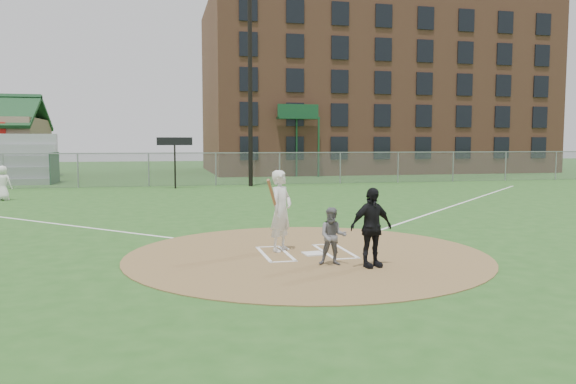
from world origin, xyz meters
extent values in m
plane|color=#24521C|center=(0.00, 0.00, 0.00)|extent=(140.00, 140.00, 0.00)
cylinder|color=olive|center=(0.00, 0.00, 0.01)|extent=(8.40, 8.40, 0.02)
cube|color=white|center=(0.13, -0.08, 0.04)|extent=(0.49, 0.49, 0.03)
cube|color=white|center=(9.00, 9.00, 0.01)|extent=(17.04, 17.04, 0.01)
imported|color=slate|center=(0.23, -1.27, 0.63)|extent=(0.70, 0.61, 1.23)
imported|color=black|center=(0.95, -1.63, 0.85)|extent=(1.04, 0.60, 1.67)
imported|color=white|center=(-10.31, 15.11, 0.79)|extent=(0.86, 0.66, 1.58)
cube|color=white|center=(-1.00, 0.15, 0.03)|extent=(0.08, 1.80, 0.01)
cube|color=white|center=(-0.45, 0.15, 0.03)|extent=(0.08, 1.80, 0.01)
cube|color=white|center=(-0.72, 1.05, 0.03)|extent=(0.62, 0.08, 0.01)
cube|color=white|center=(-0.72, -0.75, 0.03)|extent=(0.62, 0.08, 0.01)
cube|color=white|center=(1.00, 0.15, 0.03)|extent=(0.08, 1.80, 0.01)
cube|color=white|center=(0.45, 0.15, 0.03)|extent=(0.08, 1.80, 0.01)
cube|color=white|center=(0.72, 1.05, 0.03)|extent=(0.62, 0.08, 0.01)
cube|color=white|center=(0.72, -0.75, 0.03)|extent=(0.62, 0.08, 0.01)
imported|color=silver|center=(-0.51, 0.49, 0.99)|extent=(0.82, 0.83, 1.94)
cylinder|color=#945E3B|center=(-0.81, 0.09, 1.45)|extent=(0.36, 0.56, 0.70)
cube|color=slate|center=(0.00, 22.00, 1.00)|extent=(56.00, 0.03, 2.00)
cube|color=gray|center=(0.00, 22.00, 2.00)|extent=(56.00, 0.06, 0.06)
cube|color=gray|center=(0.00, 22.00, 1.00)|extent=(56.08, 0.08, 2.00)
cube|color=#194728|center=(-10.00, 26.20, 1.00)|extent=(0.08, 3.20, 2.00)
cube|color=brown|center=(16.00, 38.00, 7.50)|extent=(30.00, 16.00, 15.00)
cube|color=black|center=(15.90, 29.94, 7.40)|extent=(26.60, 0.10, 12.20)
cube|color=#194728|center=(7.00, 29.34, 4.50)|extent=(3.20, 1.00, 0.15)
cube|color=#194728|center=(7.00, 29.84, 2.25)|extent=(0.12, 0.12, 4.50)
cube|color=#194728|center=(8.50, 28.89, 2.25)|extent=(0.12, 0.12, 4.50)
cube|color=#194728|center=(7.00, 29.34, 5.05)|extent=(3.20, 0.08, 1.00)
cylinder|color=black|center=(2.00, 21.00, 6.00)|extent=(0.26, 0.26, 12.00)
cylinder|color=black|center=(-2.50, 20.20, 1.30)|extent=(0.10, 0.10, 2.60)
cube|color=black|center=(-2.50, 20.20, 2.70)|extent=(2.00, 0.10, 0.45)
camera|label=1|loc=(-3.29, -12.50, 2.60)|focal=35.00mm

